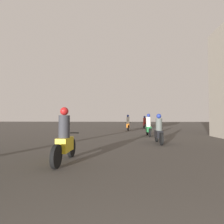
# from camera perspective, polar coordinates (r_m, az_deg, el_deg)

# --- Properties ---
(motorcycle_yellow) EXTENTS (0.60, 1.92, 1.61)m
(motorcycle_yellow) POSITION_cam_1_polar(r_m,az_deg,el_deg) (5.37, -15.19, -8.84)
(motorcycle_yellow) COLOR black
(motorcycle_yellow) RESTS_ON ground_plane
(motorcycle_black) EXTENTS (0.60, 1.87, 1.51)m
(motorcycle_black) POSITION_cam_1_polar(r_m,az_deg,el_deg) (9.27, 15.02, -6.17)
(motorcycle_black) COLOR black
(motorcycle_black) RESTS_ON ground_plane
(motorcycle_green) EXTENTS (0.60, 1.97, 1.61)m
(motorcycle_green) POSITION_cam_1_polar(r_m,az_deg,el_deg) (12.90, 11.82, -4.86)
(motorcycle_green) COLOR black
(motorcycle_green) RESTS_ON ground_plane
(motorcycle_orange) EXTENTS (0.60, 2.08, 1.64)m
(motorcycle_orange) POSITION_cam_1_polar(r_m,az_deg,el_deg) (18.23, 5.22, -3.99)
(motorcycle_orange) COLOR black
(motorcycle_orange) RESTS_ON ground_plane
(motorcycle_red) EXTENTS (0.60, 1.96, 1.55)m
(motorcycle_red) POSITION_cam_1_polar(r_m,az_deg,el_deg) (21.25, 10.58, -3.74)
(motorcycle_red) COLOR black
(motorcycle_red) RESTS_ON ground_plane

